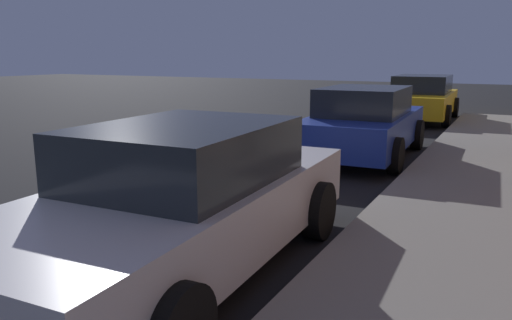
{
  "coord_description": "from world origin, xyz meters",
  "views": [
    {
      "loc": [
        5.59,
        -0.12,
        2.06
      ],
      "look_at": [
        4.09,
        2.73,
        1.38
      ],
      "focal_mm": 35.05,
      "sensor_mm": 36.0,
      "label": 1
    }
  ],
  "objects": [
    {
      "name": "car_blue",
      "position": [
        2.85,
        9.87,
        0.71
      ],
      "size": [
        2.1,
        4.28,
        1.43
      ],
      "color": "navy",
      "rests_on": "ground"
    },
    {
      "name": "car_silver",
      "position": [
        2.85,
        3.61,
        0.7
      ],
      "size": [
        2.15,
        4.62,
        1.43
      ],
      "color": "#B7B7BF",
      "rests_on": "ground"
    },
    {
      "name": "car_yellow_cab",
      "position": [
        2.85,
        16.58,
        0.72
      ],
      "size": [
        2.14,
        4.51,
        1.43
      ],
      "color": "gold",
      "rests_on": "ground"
    }
  ]
}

